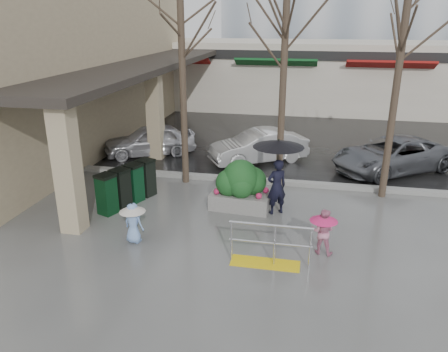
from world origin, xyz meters
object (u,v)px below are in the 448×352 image
(child_blue, at_px, (133,219))
(car_c, at_px, (392,155))
(woman, at_px, (278,166))
(car_b, at_px, (259,146))
(news_boxes, at_px, (127,185))
(car_a, at_px, (150,140))
(tree_west, at_px, (181,27))
(planter, at_px, (241,186))
(handrail, at_px, (268,250))
(tree_midwest, at_px, (286,22))
(tree_mideast, at_px, (403,37))
(child_pink, at_px, (323,228))

(child_blue, distance_m, car_c, 10.04)
(woman, distance_m, car_b, 4.88)
(child_blue, xyz_separation_m, news_boxes, (-1.12, 2.24, -0.05))
(child_blue, relative_size, car_a, 0.29)
(tree_west, xyz_separation_m, child_blue, (-0.08, -4.41, -4.44))
(news_boxes, distance_m, car_a, 5.05)
(planter, xyz_separation_m, car_c, (4.89, 4.43, -0.10))
(handrail, relative_size, tree_midwest, 0.27)
(handrail, relative_size, car_b, 0.50)
(tree_west, height_order, car_a, tree_west)
(car_c, bearing_deg, tree_mideast, -48.02)
(tree_midwest, relative_size, woman, 3.13)
(tree_midwest, height_order, car_a, tree_midwest)
(tree_mideast, xyz_separation_m, planter, (-4.27, -1.84, -4.13))
(tree_west, height_order, tree_midwest, tree_midwest)
(handrail, distance_m, news_boxes, 5.26)
(child_blue, relative_size, news_boxes, 0.49)
(woman, bearing_deg, planter, -39.07)
(child_pink, distance_m, child_blue, 4.67)
(child_pink, bearing_deg, planter, -32.00)
(child_pink, height_order, child_blue, child_pink)
(tree_mideast, distance_m, car_a, 10.16)
(child_pink, relative_size, planter, 0.63)
(tree_west, xyz_separation_m, woman, (3.29, -1.96, -3.64))
(tree_west, height_order, car_c, tree_west)
(tree_midwest, height_order, tree_mideast, tree_midwest)
(child_pink, distance_m, car_b, 7.15)
(car_a, distance_m, car_b, 4.50)
(child_pink, height_order, car_c, car_c)
(child_blue, height_order, news_boxes, news_boxes)
(woman, relative_size, child_blue, 2.09)
(child_pink, bearing_deg, car_c, -100.15)
(planter, xyz_separation_m, car_b, (-0.05, 4.56, -0.10))
(car_a, bearing_deg, news_boxes, -14.49)
(woman, height_order, car_b, woman)
(handrail, distance_m, tree_west, 7.52)
(tree_midwest, relative_size, child_pink, 6.12)
(woman, xyz_separation_m, planter, (-1.05, 0.12, -0.72))
(tree_midwest, xyz_separation_m, tree_mideast, (3.30, -0.00, -0.37))
(news_boxes, bearing_deg, car_c, 51.23)
(handrail, height_order, child_pink, child_pink)
(tree_west, distance_m, child_pink, 7.53)
(handrail, relative_size, tree_mideast, 0.29)
(car_a, relative_size, car_c, 0.82)
(woman, xyz_separation_m, news_boxes, (-4.48, -0.21, -0.85))
(car_c, bearing_deg, child_pink, -55.59)
(news_boxes, height_order, car_c, car_c)
(child_pink, xyz_separation_m, car_b, (-2.40, 6.74, -0.03))
(tree_midwest, bearing_deg, handrail, -88.09)
(car_b, bearing_deg, handrail, -22.67)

